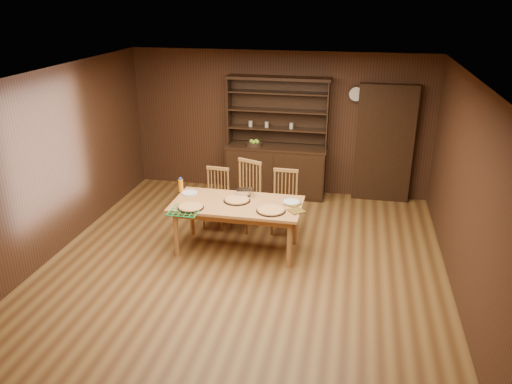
% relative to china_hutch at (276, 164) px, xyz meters
% --- Properties ---
extents(floor, '(6.00, 6.00, 0.00)m').
position_rel_china_hutch_xyz_m(floor, '(0.00, -2.75, -0.60)').
color(floor, brown).
rests_on(floor, ground).
extents(room_shell, '(6.00, 6.00, 6.00)m').
position_rel_china_hutch_xyz_m(room_shell, '(0.00, -2.75, 0.98)').
color(room_shell, white).
rests_on(room_shell, floor).
extents(china_hutch, '(1.84, 0.52, 2.17)m').
position_rel_china_hutch_xyz_m(china_hutch, '(0.00, 0.00, 0.00)').
color(china_hutch, black).
rests_on(china_hutch, floor).
extents(doorway, '(1.00, 0.18, 2.10)m').
position_rel_china_hutch_xyz_m(doorway, '(1.90, 0.15, 0.45)').
color(doorway, black).
rests_on(doorway, floor).
extents(wall_clock, '(0.30, 0.05, 0.30)m').
position_rel_china_hutch_xyz_m(wall_clock, '(1.35, 0.20, 1.30)').
color(wall_clock, black).
rests_on(wall_clock, room_shell).
extents(dining_table, '(1.84, 0.92, 0.75)m').
position_rel_china_hutch_xyz_m(dining_table, '(-0.19, -2.28, 0.07)').
color(dining_table, '#C17A43').
rests_on(dining_table, floor).
extents(chair_left, '(0.42, 0.41, 0.96)m').
position_rel_china_hutch_xyz_m(chair_left, '(-0.72, -1.51, -0.09)').
color(chair_left, olive).
rests_on(chair_left, floor).
extents(chair_center, '(0.58, 0.57, 1.10)m').
position_rel_china_hutch_xyz_m(chair_center, '(-0.24, -1.47, -0.01)').
color(chair_center, olive).
rests_on(chair_center, floor).
extents(chair_right, '(0.42, 0.40, 1.00)m').
position_rel_china_hutch_xyz_m(chair_right, '(0.38, -1.49, -0.07)').
color(chair_right, olive).
rests_on(chair_right, floor).
extents(pizza_left, '(0.37, 0.37, 0.04)m').
position_rel_china_hutch_xyz_m(pizza_left, '(-0.78, -2.59, 0.17)').
color(pizza_left, black).
rests_on(pizza_left, dining_table).
extents(pizza_right, '(0.41, 0.41, 0.04)m').
position_rel_china_hutch_xyz_m(pizza_right, '(0.33, -2.47, 0.17)').
color(pizza_right, black).
rests_on(pizza_right, dining_table).
extents(pizza_center, '(0.39, 0.39, 0.04)m').
position_rel_china_hutch_xyz_m(pizza_center, '(-0.21, -2.21, 0.17)').
color(pizza_center, black).
rests_on(pizza_center, dining_table).
extents(cooling_rack, '(0.45, 0.45, 0.02)m').
position_rel_china_hutch_xyz_m(cooling_rack, '(-0.83, -2.71, 0.16)').
color(cooling_rack, '#0C9E42').
rests_on(cooling_rack, dining_table).
extents(plate_left, '(0.25, 0.25, 0.02)m').
position_rel_china_hutch_xyz_m(plate_left, '(-0.97, -2.07, 0.16)').
color(plate_left, silver).
rests_on(plate_left, dining_table).
extents(plate_right, '(0.25, 0.25, 0.02)m').
position_rel_china_hutch_xyz_m(plate_right, '(0.56, -2.11, 0.16)').
color(plate_right, silver).
rests_on(plate_right, dining_table).
extents(foil_dish, '(0.27, 0.22, 0.10)m').
position_rel_china_hutch_xyz_m(foil_dish, '(-0.14, -1.99, 0.20)').
color(foil_dish, silver).
rests_on(foil_dish, dining_table).
extents(juice_bottle, '(0.07, 0.07, 0.22)m').
position_rel_china_hutch_xyz_m(juice_bottle, '(-1.12, -2.03, 0.26)').
color(juice_bottle, orange).
rests_on(juice_bottle, dining_table).
extents(pot_holder_a, '(0.27, 0.27, 0.01)m').
position_rel_china_hutch_xyz_m(pot_holder_a, '(0.68, -2.41, 0.16)').
color(pot_holder_a, '#9D1E11').
rests_on(pot_holder_a, dining_table).
extents(pot_holder_b, '(0.26, 0.26, 0.01)m').
position_rel_china_hutch_xyz_m(pot_holder_b, '(0.59, -2.19, 0.16)').
color(pot_holder_b, '#9D1E11').
rests_on(pot_holder_b, dining_table).
extents(fruit_bowl, '(0.29, 0.29, 0.12)m').
position_rel_china_hutch_xyz_m(fruit_bowl, '(-0.40, -0.07, 0.39)').
color(fruit_bowl, black).
rests_on(fruit_bowl, china_hutch).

